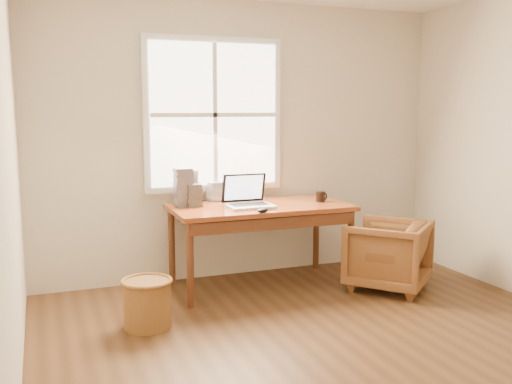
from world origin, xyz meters
TOP-DOWN VIEW (x-y plane):
  - room_shell at (-0.02, 0.16)m, footprint 4.04×4.54m
  - desk at (0.00, 1.80)m, footprint 1.60×0.80m
  - armchair at (1.04, 1.33)m, footprint 0.95×0.95m
  - wicker_stool at (-1.14, 1.16)m, footprint 0.43×0.43m
  - laptop at (-0.13, 1.71)m, footprint 0.36×0.38m
  - mouse at (-0.12, 1.44)m, footprint 0.12×0.09m
  - coffee_mug at (0.59, 1.76)m, footprint 0.10×0.10m
  - cd_stack_a at (-0.58, 2.15)m, footprint 0.17×0.15m
  - cd_stack_b at (-0.58, 1.93)m, footprint 0.13×0.11m
  - cd_stack_c at (-0.66, 1.97)m, footprint 0.16×0.14m
  - cd_stack_d at (-0.30, 2.16)m, footprint 0.17×0.16m

SIDE VIEW (x-z plane):
  - wicker_stool at x=-1.14m, z-range 0.00..0.35m
  - armchair at x=1.04m, z-range 0.00..0.62m
  - desk at x=0.00m, z-range 0.71..0.75m
  - mouse at x=-0.12m, z-range 0.75..0.78m
  - coffee_mug at x=0.59m, z-range 0.75..0.85m
  - cd_stack_d at x=-0.30m, z-range 0.75..0.93m
  - cd_stack_b at x=-0.58m, z-range 0.75..0.95m
  - laptop at x=-0.13m, z-range 0.75..1.02m
  - cd_stack_a at x=-0.58m, z-range 0.75..1.05m
  - cd_stack_c at x=-0.66m, z-range 0.75..1.09m
  - room_shell at x=-0.02m, z-range 0.00..2.64m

